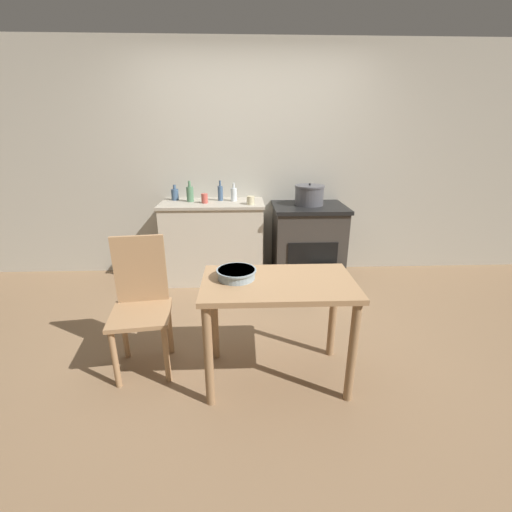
# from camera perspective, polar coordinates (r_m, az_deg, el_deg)

# --- Properties ---
(ground_plane) EXTENTS (14.00, 14.00, 0.00)m
(ground_plane) POSITION_cam_1_polar(r_m,az_deg,el_deg) (2.95, 0.32, -13.47)
(ground_plane) COLOR #896B4C
(wall_back) EXTENTS (8.00, 0.07, 2.55)m
(wall_back) POSITION_cam_1_polar(r_m,az_deg,el_deg) (4.06, -0.69, 15.06)
(wall_back) COLOR #B2AD9E
(wall_back) RESTS_ON ground_plane
(counter_cabinet) EXTENTS (1.13, 0.58, 0.90)m
(counter_cabinet) POSITION_cam_1_polar(r_m,az_deg,el_deg) (3.93, -7.04, 2.47)
(counter_cabinet) COLOR beige
(counter_cabinet) RESTS_ON ground_plane
(stove) EXTENTS (0.79, 0.68, 0.87)m
(stove) POSITION_cam_1_polar(r_m,az_deg,el_deg) (3.94, 8.55, 2.21)
(stove) COLOR #38332D
(stove) RESTS_ON ground_plane
(work_table) EXTENTS (0.98, 0.57, 0.74)m
(work_table) POSITION_cam_1_polar(r_m,az_deg,el_deg) (2.24, 3.68, -7.24)
(work_table) COLOR #A87F56
(work_table) RESTS_ON ground_plane
(chair) EXTENTS (0.45, 0.45, 0.95)m
(chair) POSITION_cam_1_polar(r_m,az_deg,el_deg) (2.55, -18.58, -7.20)
(chair) COLOR #A87F56
(chair) RESTS_ON ground_plane
(flour_sack) EXTENTS (0.28, 0.20, 0.30)m
(flour_sack) POSITION_cam_1_polar(r_m,az_deg,el_deg) (3.58, 12.15, -4.78)
(flour_sack) COLOR beige
(flour_sack) RESTS_ON ground_plane
(stock_pot) EXTENTS (0.32, 0.32, 0.24)m
(stock_pot) POSITION_cam_1_polar(r_m,az_deg,el_deg) (3.84, 8.87, 10.00)
(stock_pot) COLOR #4C4C51
(stock_pot) RESTS_ON stove
(mixing_bowl_large) EXTENTS (0.26, 0.26, 0.06)m
(mixing_bowl_large) POSITION_cam_1_polar(r_m,az_deg,el_deg) (2.20, -3.28, -2.89)
(mixing_bowl_large) COLOR #93A8B2
(mixing_bowl_large) RESTS_ON work_table
(bottle_far_left) EXTENTS (0.07, 0.07, 0.20)m
(bottle_far_left) POSITION_cam_1_polar(r_m,az_deg,el_deg) (3.84, -3.72, 10.26)
(bottle_far_left) COLOR silver
(bottle_far_left) RESTS_ON counter_cabinet
(bottle_left) EXTENTS (0.08, 0.08, 0.17)m
(bottle_left) POSITION_cam_1_polar(r_m,az_deg,el_deg) (4.00, -13.36, 9.99)
(bottle_left) COLOR #3D5675
(bottle_left) RESTS_ON counter_cabinet
(bottle_mid_left) EXTENTS (0.06, 0.06, 0.22)m
(bottle_mid_left) POSITION_cam_1_polar(r_m,az_deg,el_deg) (3.88, -5.97, 10.42)
(bottle_mid_left) COLOR #3D5675
(bottle_mid_left) RESTS_ON counter_cabinet
(bottle_center_left) EXTENTS (0.08, 0.08, 0.22)m
(bottle_center_left) POSITION_cam_1_polar(r_m,az_deg,el_deg) (3.87, -10.94, 10.16)
(bottle_center_left) COLOR #517F5B
(bottle_center_left) RESTS_ON counter_cabinet
(cup_center) EXTENTS (0.07, 0.07, 0.10)m
(cup_center) POSITION_cam_1_polar(r_m,az_deg,el_deg) (3.77, -8.57, 9.48)
(cup_center) COLOR #B74C42
(cup_center) RESTS_ON counter_cabinet
(cup_center_right) EXTENTS (0.08, 0.08, 0.09)m
(cup_center_right) POSITION_cam_1_polar(r_m,az_deg,el_deg) (3.66, -0.90, 9.28)
(cup_center_right) COLOR beige
(cup_center_right) RESTS_ON counter_cabinet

